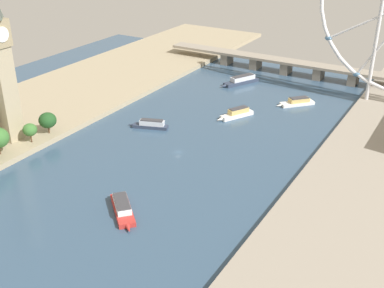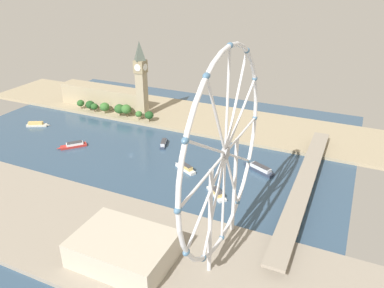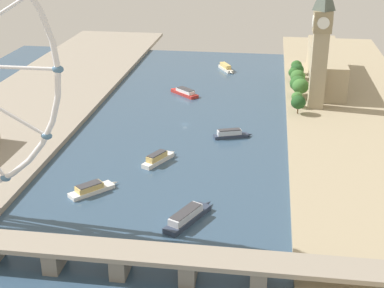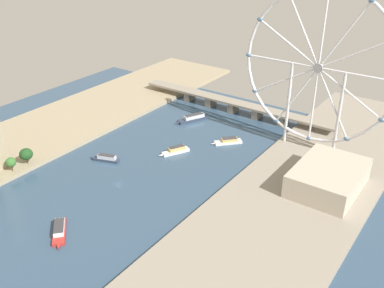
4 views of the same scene
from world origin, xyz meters
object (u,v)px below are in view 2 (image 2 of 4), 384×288
object	(u,v)px
clock_tower	(141,79)
tour_boat_5	(74,145)
tour_boat_2	(216,193)
tour_boat_0	(185,168)
tour_boat_4	(164,143)
tour_boat_1	(259,169)
parliament_block	(103,96)
ferris_wheel	(225,154)
river_bridge	(304,185)
tour_boat_3	(37,124)
riverside_hall	(123,249)

from	to	relation	value
clock_tower	tour_boat_5	xyz separation A→B (m)	(93.34, -22.64, -45.27)
tour_boat_2	tour_boat_5	bearing A→B (deg)	35.03
clock_tower	tour_boat_0	bearing A→B (deg)	47.17
clock_tower	tour_boat_4	bearing A→B (deg)	46.29
tour_boat_0	tour_boat_1	bearing A→B (deg)	-129.89
parliament_block	tour_boat_5	world-z (taller)	parliament_block
ferris_wheel	river_bridge	distance (m)	113.02
ferris_wheel	tour_boat_5	bearing A→B (deg)	-113.41
tour_boat_2	clock_tower	bearing A→B (deg)	2.39
ferris_wheel	tour_boat_4	size ratio (longest dim) A/B	5.23
ferris_wheel	tour_boat_3	size ratio (longest dim) A/B	5.09
tour_boat_2	tour_boat_4	size ratio (longest dim) A/B	0.94
river_bridge	tour_boat_0	bearing A→B (deg)	-86.83
parliament_block	tour_boat_1	bearing A→B (deg)	71.04
parliament_block	tour_boat_3	xyz separation A→B (m)	(79.39, -31.45, -12.99)
parliament_block	tour_boat_0	world-z (taller)	parliament_block
clock_tower	tour_boat_3	distance (m)	125.30
tour_boat_1	riverside_hall	bearing A→B (deg)	98.83
river_bridge	tour_boat_2	size ratio (longest dim) A/B	8.97
tour_boat_0	parliament_block	bearing A→B (deg)	-4.94
tour_boat_4	riverside_hall	bearing A→B (deg)	-179.38
tour_boat_0	tour_boat_4	xyz separation A→B (m)	(-36.24, -40.82, -0.10)
tour_boat_1	tour_boat_3	xyz separation A→B (m)	(4.41, -249.64, -0.28)
tour_boat_2	tour_boat_4	xyz separation A→B (m)	(-61.49, -79.66, 0.24)
river_bridge	tour_boat_3	world-z (taller)	river_bridge
parliament_block	tour_boat_4	bearing A→B (deg)	61.76
tour_boat_1	tour_boat_3	bearing A→B (deg)	26.70
tour_boat_1	clock_tower	bearing A→B (deg)	3.17
river_bridge	tour_boat_0	distance (m)	99.48
clock_tower	tour_boat_2	distance (m)	182.79
ferris_wheel	tour_boat_1	distance (m)	126.90
river_bridge	tour_boat_5	world-z (taller)	river_bridge
clock_tower	tour_boat_4	world-z (taller)	clock_tower
clock_tower	tour_boat_1	size ratio (longest dim) A/B	2.65
tour_boat_3	tour_boat_4	world-z (taller)	tour_boat_4
tour_boat_1	tour_boat_4	size ratio (longest dim) A/B	1.34
tour_boat_1	tour_boat_0	bearing A→B (deg)	48.66
tour_boat_5	riverside_hall	bearing A→B (deg)	92.66
tour_boat_1	tour_boat_2	size ratio (longest dim) A/B	1.43
river_bridge	tour_boat_2	distance (m)	67.97
tour_boat_2	tour_boat_5	size ratio (longest dim) A/B	0.93
river_bridge	tour_boat_4	world-z (taller)	river_bridge
clock_tower	river_bridge	xyz separation A→B (m)	(83.74, 195.44, -39.69)
tour_boat_2	tour_boat_5	distance (m)	159.14
ferris_wheel	river_bridge	bearing A→B (deg)	158.83
river_bridge	clock_tower	bearing A→B (deg)	-113.19
clock_tower	tour_boat_1	xyz separation A→B (m)	(64.31, 155.07, -44.82)
tour_boat_1	river_bridge	bearing A→B (deg)	179.98
parliament_block	tour_boat_0	distance (m)	188.54
riverside_hall	tour_boat_5	xyz separation A→B (m)	(-112.91, -134.69, -9.00)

